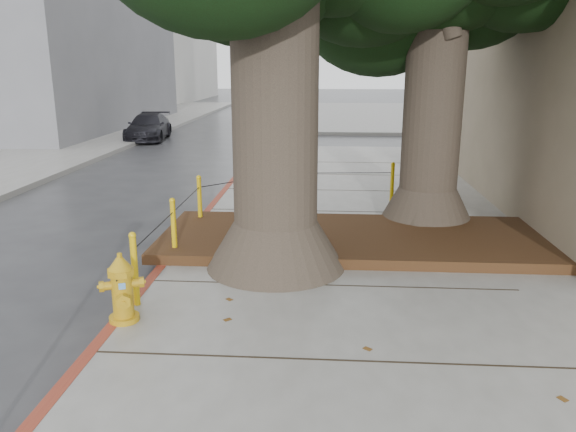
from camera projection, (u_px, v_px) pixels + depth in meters
name	position (u px, v px, depth m)	size (l,w,h in m)	color
ground	(281.00, 371.00, 5.75)	(140.00, 140.00, 0.00)	#28282B
sidewalk_far	(419.00, 115.00, 34.22)	(16.00, 20.00, 0.15)	slate
curb_red	(160.00, 273.00, 8.27)	(0.14, 26.00, 0.16)	maroon
planter_bed	(354.00, 238.00, 9.38)	(6.40, 2.60, 0.16)	black
building_far_grey	(1.00, 0.00, 26.38)	(12.00, 16.00, 12.00)	slate
building_far_white	(127.00, 11.00, 48.27)	(12.00, 18.00, 15.00)	silver
bollard_ring	(252.00, 205.00, 9.85)	(3.79, 5.39, 0.95)	#E2B40C
fire_hydrant	(122.00, 288.00, 6.44)	(0.45, 0.45, 0.83)	gold
car_silver	(462.00, 131.00, 21.87)	(1.33, 3.31, 1.13)	#B4B5B9
car_red	(526.00, 125.00, 23.21)	(1.35, 3.86, 1.27)	maroon
car_dark	(148.00, 127.00, 23.39)	(1.50, 3.69, 1.07)	black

